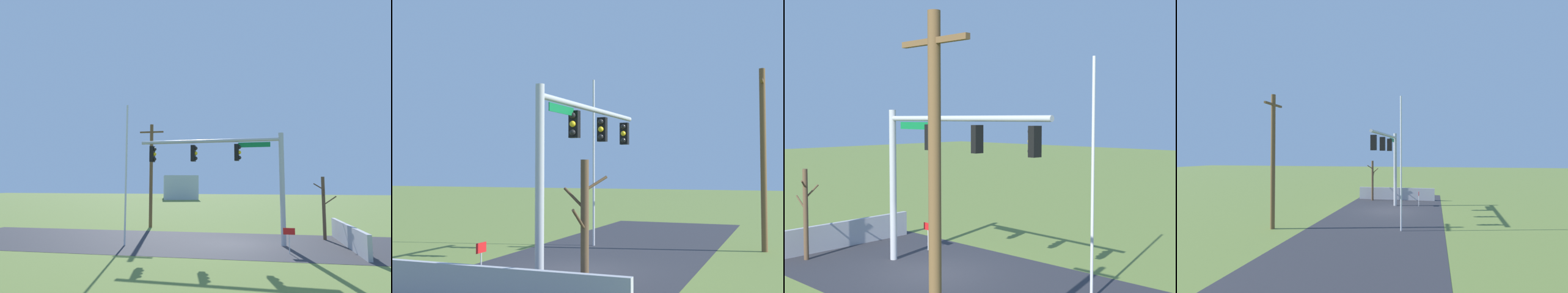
% 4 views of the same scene
% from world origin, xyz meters
% --- Properties ---
extents(ground_plane, '(160.00, 160.00, 0.00)m').
position_xyz_m(ground_plane, '(0.00, 0.00, 0.00)').
color(ground_plane, olive).
extents(sidewalk_corner, '(6.00, 6.00, 0.01)m').
position_xyz_m(sidewalk_corner, '(3.53, -0.16, 0.00)').
color(sidewalk_corner, '#B7B5AD').
rests_on(sidewalk_corner, ground_plane).
extents(retaining_fence, '(0.20, 7.21, 1.17)m').
position_xyz_m(retaining_fence, '(5.90, 0.16, 0.59)').
color(retaining_fence, '#A8A8AD').
rests_on(retaining_fence, ground_plane).
extents(signal_mast, '(8.40, 0.72, 6.18)m').
position_xyz_m(signal_mast, '(-0.12, -0.02, 4.49)').
color(signal_mast, '#B2B5BA').
rests_on(signal_mast, ground_plane).
extents(flagpole, '(0.10, 0.10, 7.79)m').
position_xyz_m(flagpole, '(-6.00, -1.56, 3.90)').
color(flagpole, silver).
rests_on(flagpole, ground_plane).
extents(utility_pole, '(1.90, 0.26, 7.98)m').
position_xyz_m(utility_pole, '(-6.95, 5.96, 4.15)').
color(utility_pole, brown).
rests_on(utility_pole, ground_plane).
extents(bare_tree, '(1.27, 1.02, 3.77)m').
position_xyz_m(bare_tree, '(5.11, 2.34, 1.95)').
color(bare_tree, brown).
rests_on(bare_tree, ground_plane).
extents(open_sign, '(0.56, 0.04, 1.22)m').
position_xyz_m(open_sign, '(2.65, -2.14, 0.91)').
color(open_sign, silver).
rests_on(open_sign, ground_plane).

